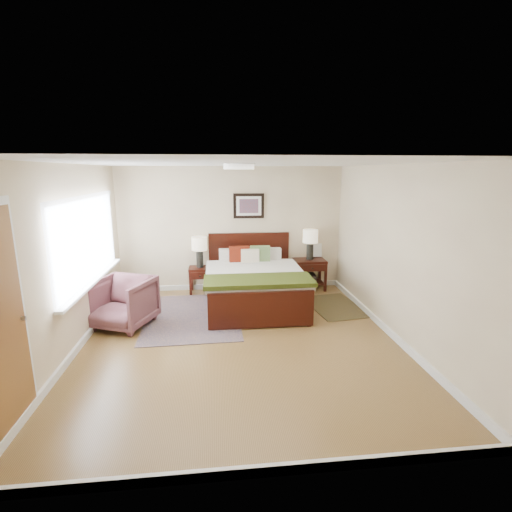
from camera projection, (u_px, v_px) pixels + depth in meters
name	position (u px, v px, depth m)	size (l,w,h in m)	color
floor	(241.00, 340.00, 5.39)	(5.00, 5.00, 0.00)	brown
back_wall	(232.00, 229.00, 7.53)	(4.50, 0.04, 2.50)	beige
front_wall	(262.00, 333.00, 2.68)	(4.50, 0.04, 2.50)	beige
left_wall	(69.00, 261.00, 4.87)	(0.04, 5.00, 2.50)	beige
right_wall	(395.00, 253.00, 5.35)	(0.04, 5.00, 2.50)	beige
ceiling	(239.00, 163.00, 4.83)	(4.50, 5.00, 0.02)	white
window	(90.00, 241.00, 5.53)	(0.11, 2.72, 1.32)	silver
ceil_fixture	(239.00, 166.00, 4.84)	(0.44, 0.44, 0.08)	white
bed	(254.00, 277.00, 6.70)	(1.77, 2.14, 1.15)	#350F08
wall_art	(249.00, 206.00, 7.43)	(0.62, 0.05, 0.50)	black
nightstand_left	(200.00, 273.00, 7.41)	(0.44, 0.40, 0.53)	#350F08
nightstand_right	(309.00, 271.00, 7.66)	(0.63, 0.48, 0.63)	#350F08
lamp_left	(199.00, 247.00, 7.31)	(0.30, 0.30, 0.61)	black
lamp_right	(310.00, 239.00, 7.52)	(0.30, 0.30, 0.61)	black
armchair	(123.00, 303.00, 5.80)	(0.83, 0.86, 0.78)	brown
rug_persian	(193.00, 316.00, 6.28)	(1.53, 2.16, 0.01)	#0C163D
rug_navy	(335.00, 306.00, 6.72)	(0.86, 1.29, 0.01)	black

